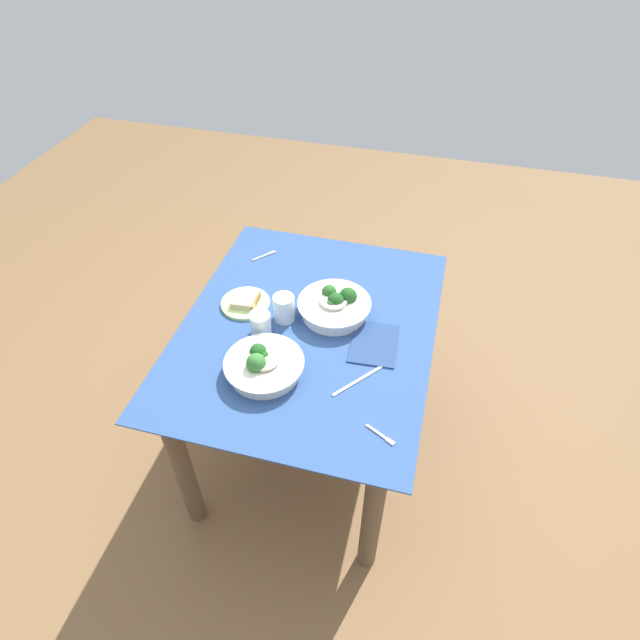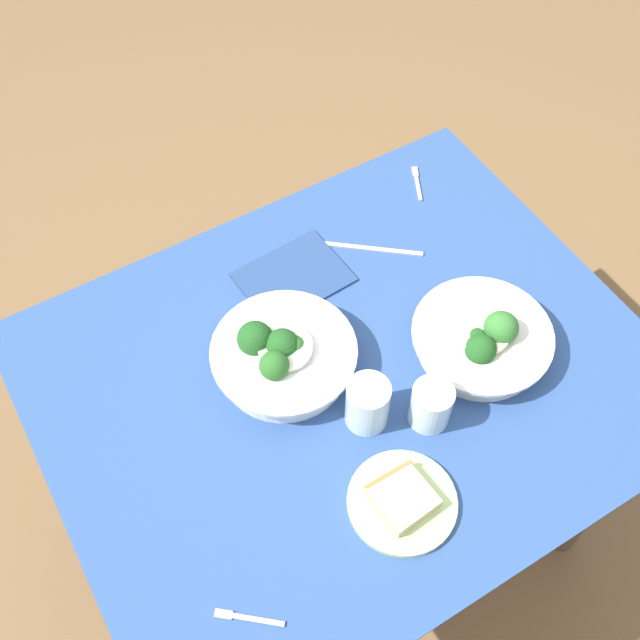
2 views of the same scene
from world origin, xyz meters
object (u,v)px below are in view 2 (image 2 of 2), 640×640
Objects in this scene: water_glass_center at (431,405)px; broccoli_bowl_near at (282,355)px; broccoli_bowl_far at (482,339)px; water_glass_side at (367,404)px; fork_by_near_bowl at (417,182)px; fork_by_far_bowl at (246,618)px; bread_side_plate at (402,500)px; napkin_folded_upper at (293,277)px; table_knife_left at (372,249)px.

broccoli_bowl_near is at bearing -52.99° from water_glass_center.
water_glass_side is at bearing 2.65° from broccoli_bowl_far.
fork_by_far_bowl is at bearing 156.52° from fork_by_near_bowl.
napkin_folded_upper is at bearing -98.98° from bread_side_plate.
bread_side_plate is at bearing -134.29° from fork_by_far_bowl.
water_glass_center is 1.01× the size of fork_by_far_bowl.
broccoli_bowl_far is at bearing -43.42° from table_knife_left.
water_glass_center is 0.44× the size of napkin_folded_upper.
fork_by_far_bowl is at bearing 54.00° from napkin_folded_upper.
fork_by_far_bowl is at bearing 17.55° from water_glass_center.
water_glass_center is 0.59m from fork_by_near_bowl.
napkin_folded_upper is at bearing 130.78° from fork_by_near_bowl.
bread_side_plate is (-0.04, 0.34, -0.02)m from broccoli_bowl_near.
table_knife_left is 1.02× the size of napkin_folded_upper.
broccoli_bowl_far is 1.27× the size of napkin_folded_upper.
napkin_folded_upper is at bearing -56.26° from broccoli_bowl_far.
water_glass_center is 0.11m from water_glass_side.
broccoli_bowl_near is 0.21m from napkin_folded_upper.
fork_by_far_bowl and table_knife_left have the same top height.
water_glass_side is (0.27, 0.01, 0.02)m from broccoli_bowl_far.
water_glass_center is 0.95× the size of fork_by_near_bowl.
bread_side_plate is 1.93× the size of fork_by_near_bowl.
water_glass_center is 0.47m from fork_by_far_bowl.
table_knife_left is at bearing -82.24° from broccoli_bowl_far.
water_glass_center is 0.88× the size of water_glass_side.
water_glass_center is (-0.17, 0.23, 0.01)m from broccoli_bowl_near.
bread_side_plate is at bearing 169.99° from fork_by_near_bowl.
bread_side_plate is 0.18m from water_glass_center.
broccoli_bowl_far is 0.18m from water_glass_center.
napkin_folded_upper is (-0.04, -0.34, -0.05)m from water_glass_side.
water_glass_side is 0.50× the size of napkin_folded_upper.
bread_side_plate is 1.79× the size of water_glass_side.
table_knife_left is (0.19, 0.11, -0.00)m from fork_by_near_bowl.
broccoli_bowl_far reaches higher than fork_by_near_bowl.
water_glass_side is at bearing -110.48° from fork_by_far_bowl.
bread_side_plate is 0.89× the size of napkin_folded_upper.
napkin_folded_upper is (-0.39, -0.54, 0.00)m from fork_by_far_bowl.
broccoli_bowl_near is (0.34, -0.16, 0.00)m from broccoli_bowl_far.
table_knife_left is at bearing -152.99° from broccoli_bowl_near.
fork_by_far_bowl is 0.78m from table_knife_left.
broccoli_bowl_near is 1.26× the size of table_knife_left.
broccoli_bowl_far is at bearing -149.39° from bread_side_plate.
napkin_folded_upper is (-0.08, -0.51, -0.01)m from bread_side_plate.
fork_by_near_bowl is at bearing -133.65° from water_glass_side.
table_knife_left is 0.18m from napkin_folded_upper.
table_knife_left is (-0.22, -0.33, -0.05)m from water_glass_side.
napkin_folded_upper is (-0.12, -0.17, -0.03)m from broccoli_bowl_near.
fork_by_far_bowl is at bearing 29.56° from water_glass_side.
napkin_folded_upper is (0.22, -0.33, -0.03)m from broccoli_bowl_far.
bread_side_plate is at bearing 81.02° from napkin_folded_upper.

